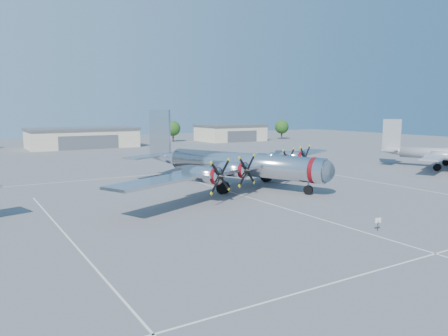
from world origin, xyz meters
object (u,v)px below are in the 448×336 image
hangar_center (82,137)px  tree_east (173,129)px  hangar_east (230,133)px  tree_far_east (282,127)px  info_placard (378,222)px  main_bomber_b29 (234,186)px  twin_engine_east (435,168)px

hangar_center → tree_east: bearing=11.4°
hangar_east → tree_far_east: 20.15m
hangar_east → info_placard: bearing=-115.5°
info_placard → hangar_east: bearing=73.4°
hangar_center → main_bomber_b29: bearing=-87.8°
hangar_east → info_placard: 108.27m
hangar_center → main_bomber_b29: hangar_center is taller
main_bomber_b29 → twin_engine_east: size_ratio=1.73×
tree_far_east → main_bomber_b29: 96.05m
tree_far_east → main_bomber_b29: tree_far_east is taller
tree_far_east → hangar_center: bearing=178.3°
main_bomber_b29 → info_placard: bearing=-117.0°
hangar_east → info_placard: hangar_east is taller
hangar_center → twin_engine_east: 87.40m
hangar_center → tree_far_east: bearing=-1.7°
tree_east → twin_engine_east: (13.72, -81.66, -4.22)m
hangar_center → hangar_east: bearing=0.0°
main_bomber_b29 → hangar_east: bearing=34.3°
hangar_center → info_placard: size_ratio=24.71×
hangar_center → tree_east: tree_east is taller
hangar_center → info_placard: hangar_center is taller
main_bomber_b29 → twin_engine_east: bearing=-28.3°
hangar_center → main_bomber_b29: (2.82, -72.38, -2.71)m
hangar_east → twin_engine_east: 75.79m
hangar_east → info_placard: size_ratio=17.80×
tree_far_east → twin_engine_east: 77.67m
twin_engine_east → info_placard: (-42.36, -22.07, 0.81)m
tree_east → tree_far_east: (38.00, -8.00, 0.00)m
hangar_east → main_bomber_b29: 85.37m
hangar_east → main_bomber_b29: bearing=-122.0°
hangar_center → hangar_east: 48.00m
hangar_east → tree_east: bearing=161.5°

